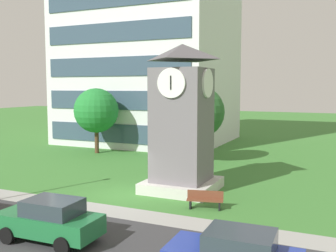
{
  "coord_description": "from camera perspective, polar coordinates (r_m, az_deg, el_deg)",
  "views": [
    {
      "loc": [
        11.26,
        -18.55,
        6.02
      ],
      "look_at": [
        1.34,
        3.3,
        3.65
      ],
      "focal_mm": 41.84,
      "sensor_mm": 36.0,
      "label": 1
    }
  ],
  "objects": [
    {
      "name": "ground_plane",
      "position": [
        22.52,
        -6.69,
        -9.9
      ],
      "size": [
        160.0,
        160.0,
        0.0
      ],
      "primitive_type": "plane",
      "color": "#3D7A33"
    },
    {
      "name": "office_building",
      "position": [
        44.46,
        -2.61,
        12.34
      ],
      "size": [
        16.81,
        14.79,
        22.4
      ],
      "color": "silver",
      "rests_on": "ground"
    },
    {
      "name": "park_bench",
      "position": [
        19.86,
        5.42,
        -10.63
      ],
      "size": [
        1.86,
        0.9,
        0.88
      ],
      "color": "brown",
      "rests_on": "ground"
    },
    {
      "name": "street_asphalt",
      "position": [
        17.11,
        -19.61,
        -15.27
      ],
      "size": [
        120.0,
        7.2,
        0.01
      ],
      "primitive_type": "cube",
      "color": "#38383A",
      "rests_on": "ground"
    },
    {
      "name": "kerb_strip",
      "position": [
        20.31,
        -10.79,
        -11.69
      ],
      "size": [
        120.0,
        1.6,
        0.01
      ],
      "primitive_type": "cube",
      "color": "#9E9E99",
      "rests_on": "ground"
    },
    {
      "name": "tree_by_building",
      "position": [
        31.16,
        4.42,
        2.04
      ],
      "size": [
        4.19,
        4.19,
        6.17
      ],
      "color": "#513823",
      "rests_on": "ground"
    },
    {
      "name": "parked_car_green",
      "position": [
        16.41,
        -16.85,
        -12.93
      ],
      "size": [
        4.24,
        2.03,
        1.69
      ],
      "color": "#1E6B38",
      "rests_on": "ground"
    },
    {
      "name": "clock_tower",
      "position": [
        22.65,
        2.06,
        -0.18
      ],
      "size": [
        3.99,
        3.99,
        8.48
      ],
      "color": "slate",
      "rests_on": "ground"
    },
    {
      "name": "tree_streetside",
      "position": [
        36.28,
        -10.42,
        2.21
      ],
      "size": [
        4.07,
        4.07,
        5.95
      ],
      "color": "#513823",
      "rests_on": "ground"
    }
  ]
}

